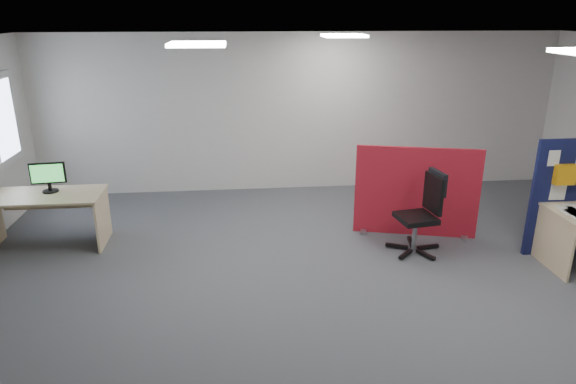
{
  "coord_description": "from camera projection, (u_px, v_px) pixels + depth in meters",
  "views": [
    {
      "loc": [
        -1.11,
        -5.24,
        2.99
      ],
      "look_at": [
        -0.54,
        0.41,
        1.0
      ],
      "focal_mm": 32.0,
      "sensor_mm": 36.0,
      "label": 1
    }
  ],
  "objects": [
    {
      "name": "floor",
      "position": [
        337.0,
        282.0,
        6.01
      ],
      "size": [
        9.0,
        9.0,
        0.0
      ],
      "primitive_type": "plane",
      "color": "#4D5055",
      "rests_on": "ground"
    },
    {
      "name": "ceiling",
      "position": [
        346.0,
        43.0,
        5.12
      ],
      "size": [
        9.0,
        7.0,
        0.02
      ],
      "primitive_type": "cube",
      "color": "white",
      "rests_on": "wall_back"
    },
    {
      "name": "wall_back",
      "position": [
        301.0,
        113.0,
        8.85
      ],
      "size": [
        9.0,
        0.02,
        2.7
      ],
      "primitive_type": "cube",
      "color": "silver",
      "rests_on": "floor"
    },
    {
      "name": "ceiling_lights",
      "position": [
        362.0,
        42.0,
        5.79
      ],
      "size": [
        4.1,
        4.1,
        0.04
      ],
      "color": "white",
      "rests_on": "ceiling"
    },
    {
      "name": "red_divider",
      "position": [
        416.0,
        193.0,
        7.12
      ],
      "size": [
        1.65,
        0.48,
        1.27
      ],
      "rotation": [
        0.0,
        0.0,
        -0.26
      ],
      "color": "maroon",
      "rests_on": "floor"
    },
    {
      "name": "second_desk",
      "position": [
        46.0,
        206.0,
        6.83
      ],
      "size": [
        1.51,
        0.75,
        0.73
      ],
      "color": "beige",
      "rests_on": "floor"
    },
    {
      "name": "monitor_second",
      "position": [
        48.0,
        176.0,
        6.76
      ],
      "size": [
        0.45,
        0.2,
        0.4
      ],
      "rotation": [
        0.0,
        0.0,
        0.11
      ],
      "color": "black",
      "rests_on": "second_desk"
    },
    {
      "name": "office_chair",
      "position": [
        425.0,
        208.0,
        6.62
      ],
      "size": [
        0.7,
        0.7,
        1.07
      ],
      "rotation": [
        0.0,
        0.0,
        0.16
      ],
      "color": "black",
      "rests_on": "floor"
    }
  ]
}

